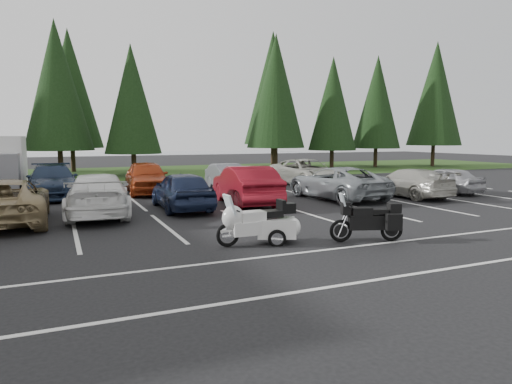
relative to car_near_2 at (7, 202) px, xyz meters
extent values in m
plane|color=black|center=(6.87, -3.73, -0.75)|extent=(120.00, 120.00, 0.00)
cube|color=#233B12|center=(6.87, 20.27, -0.74)|extent=(80.00, 16.00, 0.01)
cube|color=gray|center=(10.87, 51.27, -0.75)|extent=(70.00, 50.00, 0.02)
cube|color=silver|center=(6.87, -1.73, -0.74)|extent=(32.00, 16.00, 0.01)
cylinder|color=#332316|center=(1.87, 19.17, 0.56)|extent=(0.36, 0.36, 2.62)
cone|color=black|center=(1.87, 19.17, 5.79)|extent=(4.80, 4.80, 9.27)
cylinder|color=#332316|center=(6.87, 17.87, 0.38)|extent=(0.36, 0.36, 2.26)
cone|color=black|center=(6.87, 17.87, 4.89)|extent=(4.14, 4.14, 7.99)
cylinder|color=#332316|center=(18.87, 18.37, 0.60)|extent=(0.36, 0.36, 2.69)
cone|color=black|center=(18.87, 18.37, 5.97)|extent=(4.93, 4.93, 9.52)
cylinder|color=#332316|center=(24.37, 18.07, 0.42)|extent=(0.36, 0.36, 2.33)
cone|color=black|center=(24.37, 18.07, 5.07)|extent=(4.27, 4.27, 8.24)
cylinder|color=#332316|center=(29.87, 18.87, 0.49)|extent=(0.36, 0.36, 2.47)
cone|color=black|center=(29.87, 18.87, 5.43)|extent=(4.53, 4.53, 8.76)
cylinder|color=#332316|center=(35.87, 17.57, 0.67)|extent=(0.36, 0.36, 2.83)
cone|color=black|center=(35.87, 17.57, 6.33)|extent=(5.19, 5.19, 10.03)
cylinder|color=#332316|center=(2.87, 23.77, 0.61)|extent=(0.36, 0.36, 2.71)
cone|color=black|center=(2.87, 23.77, 6.03)|extent=(4.97, 4.97, 9.61)
cylinder|color=#332316|center=(20.87, 23.07, 0.75)|extent=(0.36, 0.36, 3.00)
cone|color=black|center=(20.87, 23.07, 6.75)|extent=(5.50, 5.50, 10.62)
imported|color=#8F7A53|center=(0.00, 0.00, 0.00)|extent=(2.49, 5.38, 1.49)
imported|color=silver|center=(2.89, 0.42, 0.03)|extent=(2.69, 5.54, 1.55)
imported|color=#18213C|center=(6.05, 0.65, 0.02)|extent=(1.89, 4.52, 1.53)
imported|color=maroon|center=(8.87, 0.90, 0.08)|extent=(2.19, 5.15, 1.65)
imported|color=gray|center=(13.40, 0.84, 0.01)|extent=(2.91, 5.59, 1.50)
imported|color=#ABA89D|center=(16.97, 0.09, -0.07)|extent=(2.07, 4.76, 1.36)
imported|color=#9C9CA0|center=(19.77, 0.53, -0.08)|extent=(1.93, 4.06, 1.34)
imported|color=#19273F|center=(1.36, 6.71, 0.04)|extent=(2.31, 5.44, 1.57)
imported|color=#993413|center=(5.74, 6.50, 0.08)|extent=(2.30, 5.00, 1.66)
imported|color=slate|center=(10.22, 6.70, -0.06)|extent=(1.50, 4.19, 1.38)
imported|color=#A9A89B|center=(15.09, 6.55, 0.04)|extent=(2.92, 5.78, 1.57)
camera|label=1|loc=(1.54, -16.86, 2.10)|focal=32.00mm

